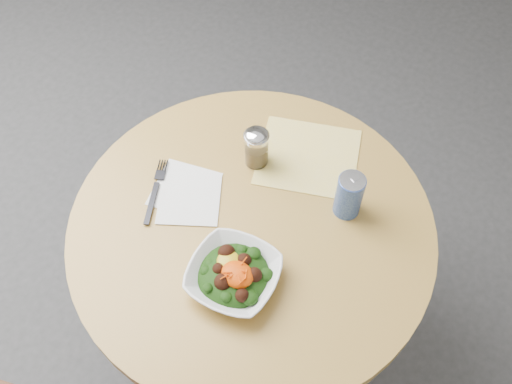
{
  "coord_description": "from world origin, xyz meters",
  "views": [
    {
      "loc": [
        0.41,
        -0.6,
        1.94
      ],
      "look_at": [
        -0.02,
        0.05,
        0.81
      ],
      "focal_mm": 40.0,
      "sensor_mm": 36.0,
      "label": 1
    }
  ],
  "objects": [
    {
      "name": "ground",
      "position": [
        0.0,
        0.0,
        0.0
      ],
      "size": [
        6.0,
        6.0,
        0.0
      ],
      "primitive_type": "plane",
      "color": "#303032",
      "rests_on": "ground"
    },
    {
      "name": "table",
      "position": [
        0.0,
        0.0,
        0.55
      ],
      "size": [
        0.9,
        0.9,
        0.75
      ],
      "color": "black",
      "rests_on": "ground"
    },
    {
      "name": "cloth_napkin",
      "position": [
        0.01,
        0.25,
        0.75
      ],
      "size": [
        0.33,
        0.31,
        0.0
      ],
      "primitive_type": "cube",
      "rotation": [
        0.0,
        0.0,
        0.37
      ],
      "color": "#E7BA0C",
      "rests_on": "table"
    },
    {
      "name": "paper_napkins",
      "position": [
        -0.18,
        -0.02,
        0.75
      ],
      "size": [
        0.23,
        0.22,
        0.0
      ],
      "color": "white",
      "rests_on": "table"
    },
    {
      "name": "salad_bowl",
      "position": [
        0.05,
        -0.15,
        0.78
      ],
      "size": [
        0.23,
        0.23,
        0.08
      ],
      "color": "silver",
      "rests_on": "table"
    },
    {
      "name": "fork",
      "position": [
        -0.26,
        -0.05,
        0.76
      ],
      "size": [
        0.1,
        0.19,
        0.0
      ],
      "color": "black",
      "rests_on": "table"
    },
    {
      "name": "spice_shaker",
      "position": [
        -0.1,
        0.17,
        0.81
      ],
      "size": [
        0.07,
        0.07,
        0.12
      ],
      "color": "silver",
      "rests_on": "table"
    },
    {
      "name": "beverage_can",
      "position": [
        0.17,
        0.16,
        0.81
      ],
      "size": [
        0.07,
        0.07,
        0.13
      ],
      "color": "navy",
      "rests_on": "table"
    }
  ]
}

